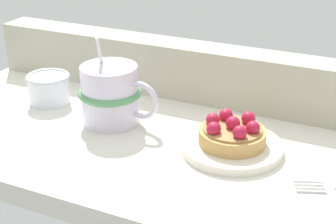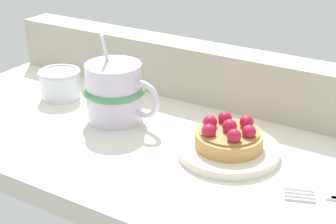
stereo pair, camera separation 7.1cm
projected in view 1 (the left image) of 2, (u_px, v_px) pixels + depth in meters
The scene contains 6 objects.
ground_plane at pixel (190, 154), 71.29cm from camera, with size 87.09×37.02×3.06cm, color silver.
window_rail_back at pixel (228, 77), 81.58cm from camera, with size 85.35×5.84×8.91cm, color #B2AD99.
dessert_plate at pixel (232, 147), 68.64cm from camera, with size 13.62×13.62×1.18cm.
raspberry_tart at pixel (232, 133), 67.77cm from camera, with size 8.96×8.96×3.88cm.
coffee_mug at pixel (111, 94), 75.08cm from camera, with size 12.65×9.45×13.11cm.
sugar_bowl at pixel (49, 88), 82.71cm from camera, with size 7.03×7.03×4.68cm.
Camera 1 is at (23.64, -57.67, 33.69)cm, focal length 54.85 mm.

